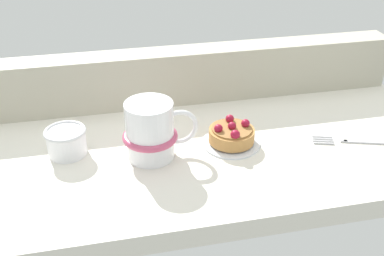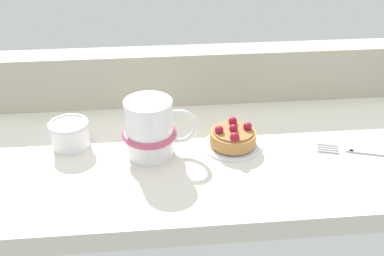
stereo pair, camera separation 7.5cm
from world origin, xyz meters
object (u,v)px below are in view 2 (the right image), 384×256
at_px(coffee_mug, 151,129).
at_px(dessert_fork, 370,152).
at_px(raspberry_tart, 233,136).
at_px(dessert_plate, 233,145).
at_px(sugar_bowl, 70,133).

relative_size(coffee_mug, dessert_fork, 0.72).
relative_size(raspberry_tart, coffee_mug, 0.63).
relative_size(dessert_plate, coffee_mug, 0.81).
bearing_deg(dessert_fork, dessert_plate, 168.49).
bearing_deg(raspberry_tart, dessert_fork, -11.46).
height_order(raspberry_tart, sugar_bowl, sugar_bowl).
xyz_separation_m(coffee_mug, sugar_bowl, (-0.14, 0.04, -0.02)).
bearing_deg(dessert_plate, coffee_mug, -176.68).
height_order(dessert_fork, sugar_bowl, sugar_bowl).
bearing_deg(raspberry_tart, dessert_plate, 87.78).
distance_m(dessert_plate, sugar_bowl, 0.28).
bearing_deg(dessert_fork, raspberry_tart, 168.54).
bearing_deg(coffee_mug, dessert_fork, -5.92).
xyz_separation_m(dessert_plate, dessert_fork, (0.22, -0.05, 0.00)).
bearing_deg(dessert_plate, raspberry_tart, -92.22).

